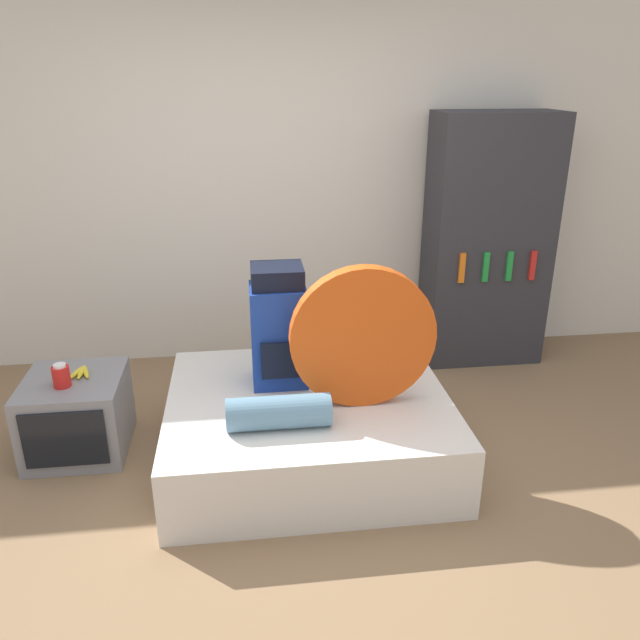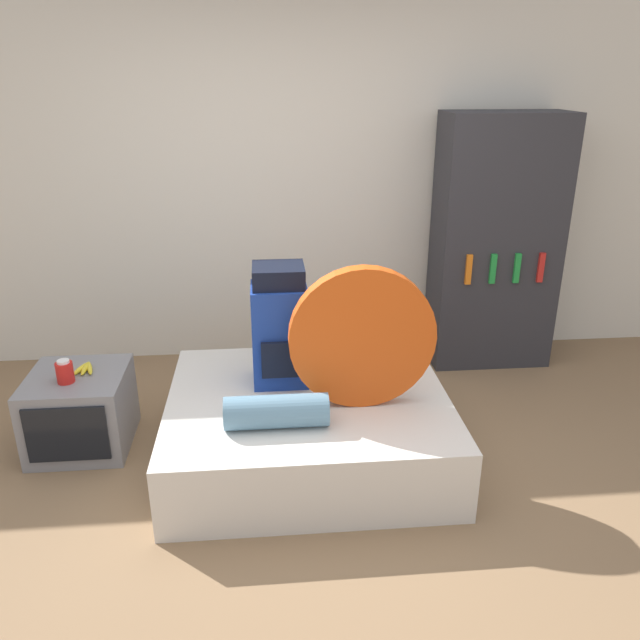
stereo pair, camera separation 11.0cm
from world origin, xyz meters
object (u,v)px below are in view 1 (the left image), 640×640
backpack (279,328)px  bookshelf (487,242)px  sleeping_roll (279,412)px  canister (61,376)px  television (77,415)px  tent_bag (363,337)px

backpack → bookshelf: size_ratio=0.38×
sleeping_roll → canister: bearing=157.8°
sleeping_roll → television: bearing=154.2°
television → canister: canister is taller
backpack → television: (-1.18, 0.04, -0.50)m
television → tent_bag: bearing=-12.5°
backpack → tent_bag: bearing=-36.5°
sleeping_roll → canister: 1.26m
television → canister: size_ratio=4.25×
television → bookshelf: size_ratio=0.31×
canister → bookshelf: size_ratio=0.07×
television → bookshelf: 3.03m
bookshelf → tent_bag: bearing=-131.7°
sleeping_roll → tent_bag: bearing=23.1°
sleeping_roll → bookshelf: (1.65, 1.53, 0.43)m
bookshelf → television: bearing=-160.8°
backpack → tent_bag: (0.42, -0.31, 0.05)m
sleeping_roll → canister: size_ratio=3.91×
canister → sleeping_roll: bearing=-22.2°
backpack → tent_bag: size_ratio=0.90×
television → sleeping_roll: bearing=-25.8°
tent_bag → backpack: bearing=143.5°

